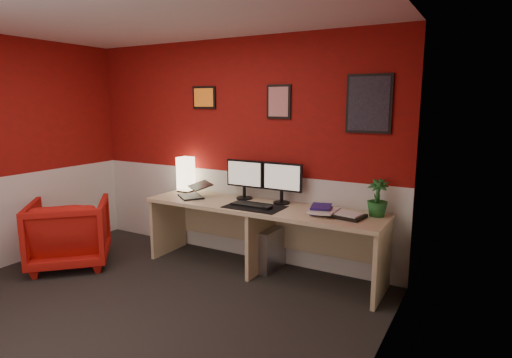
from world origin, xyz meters
The scene contains 24 objects.
ground centered at (0.00, 0.00, 0.00)m, with size 4.00×3.50×0.01m, color black.
ceiling centered at (0.00, 0.00, 2.50)m, with size 4.00×3.50×0.01m, color white.
wall_back centered at (0.00, 1.75, 1.25)m, with size 4.00×0.01×2.50m, color maroon.
wall_right centered at (2.00, 0.00, 1.25)m, with size 0.01×3.50×2.50m, color maroon.
wainscot_back centered at (0.00, 1.75, 0.50)m, with size 4.00×0.01×1.00m, color silver.
wainscot_right centered at (2.00, 0.00, 0.50)m, with size 0.01×3.50×1.00m, color silver.
desk centered at (0.54, 1.41, 0.36)m, with size 2.60×0.65×0.73m, color #D1B886.
shoji_lamp centered at (-0.58, 1.58, 0.93)m, with size 0.16×0.16×0.40m, color #FFE5B2.
laptop centered at (-0.34, 1.36, 0.84)m, with size 0.33×0.23×0.22m, color black.
monitor_left centered at (0.23, 1.60, 1.02)m, with size 0.45×0.06×0.58m, color black.
monitor_right centered at (0.69, 1.60, 1.02)m, with size 0.45×0.06×0.58m, color black.
desk_mat centered at (0.52, 1.32, 0.73)m, with size 0.60×0.38×0.01m, color black.
keyboard centered at (0.47, 1.33, 0.74)m, with size 0.42×0.14×0.02m, color black.
mouse centered at (0.69, 1.29, 0.75)m, with size 0.06×0.10×0.03m, color black.
book_bottom centered at (1.11, 1.42, 0.74)m, with size 0.22×0.29×0.03m, color navy.
book_middle centered at (1.13, 1.39, 0.77)m, with size 0.24×0.32×0.02m, color silver.
book_top centered at (1.11, 1.41, 0.79)m, with size 0.19×0.26×0.02m, color navy.
zen_tray centered at (1.45, 1.41, 0.74)m, with size 0.35×0.25×0.03m, color black.
potted_plant centered at (1.70, 1.58, 0.91)m, with size 0.20×0.20×0.35m, color #19591E.
pc_tower centered at (0.58, 1.54, 0.23)m, with size 0.20×0.45×0.45m, color #99999E.
armchair centered at (-1.41, 0.55, 0.37)m, with size 0.79×0.82×0.74m, color red.
art_left centered at (-0.40, 1.74, 1.85)m, with size 0.32×0.02×0.26m, color orange.
art_center centered at (0.58, 1.74, 1.80)m, with size 0.28×0.02×0.36m, color red.
art_right centered at (1.54, 1.74, 1.78)m, with size 0.44×0.02×0.56m, color black.
Camera 1 is at (2.60, -2.35, 1.79)m, focal length 29.59 mm.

